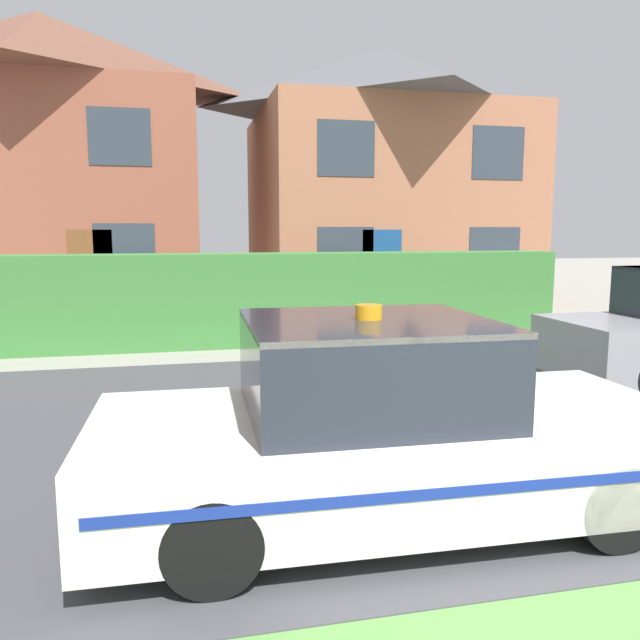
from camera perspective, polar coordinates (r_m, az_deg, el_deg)
road_strip at (r=6.95m, az=3.56°, el=-9.14°), size 28.00×6.84×0.01m
garden_hedge at (r=11.46m, az=-5.49°, el=1.92°), size 11.45×0.89×1.67m
police_car at (r=4.56m, az=5.85°, el=-9.87°), size 4.20×1.83×1.55m
house_left at (r=18.45m, az=-23.87°, el=13.13°), size 8.14×5.56×7.64m
house_right at (r=18.94m, az=5.65°, el=13.10°), size 7.52×6.88×7.29m
wheelie_bin at (r=12.63m, az=11.85°, el=0.96°), size 0.68×0.66×1.04m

